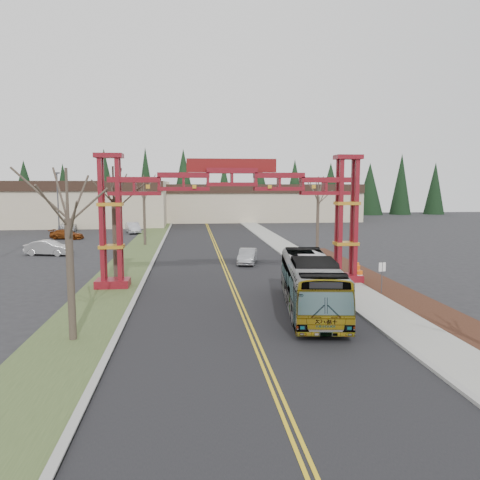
{
  "coord_description": "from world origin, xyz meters",
  "views": [
    {
      "loc": [
        -2.76,
        -13.41,
        6.85
      ],
      "look_at": [
        0.18,
        14.39,
        3.56
      ],
      "focal_mm": 35.0,
      "sensor_mm": 36.0,
      "label": 1
    }
  ],
  "objects": [
    {
      "name": "barrel_south",
      "position": [
        8.9,
        17.66,
        0.45
      ],
      "size": [
        0.49,
        0.49,
        0.91
      ],
      "color": "#E85A0C",
      "rests_on": "ground"
    },
    {
      "name": "silver_sedan",
      "position": [
        2.13,
        26.66,
        0.66
      ],
      "size": [
        2.25,
        4.23,
        1.32
      ],
      "primitive_type": "imported",
      "rotation": [
        0.0,
        0.0,
        -0.22
      ],
      "color": "#A5A8AD",
      "rests_on": "ground"
    },
    {
      "name": "road",
      "position": [
        0.0,
        25.0,
        0.01
      ],
      "size": [
        12.0,
        110.0,
        0.02
      ],
      "primitive_type": "cube",
      "color": "black",
      "rests_on": "ground"
    },
    {
      "name": "retail_building_west",
      "position": [
        -30.0,
        71.96,
        3.76
      ],
      "size": [
        46.0,
        22.3,
        7.5
      ],
      "color": "#BEB091",
      "rests_on": "ground"
    },
    {
      "name": "bare_tree_median_far",
      "position": [
        -8.0,
        40.4,
        5.97
      ],
      "size": [
        3.04,
        3.04,
        8.02
      ],
      "color": "#382D26",
      "rests_on": "ground"
    },
    {
      "name": "grass_median",
      "position": [
        -8.0,
        25.0,
        0.04
      ],
      "size": [
        4.0,
        110.0,
        0.08
      ],
      "primitive_type": "cube",
      "color": "#3A4D26",
      "rests_on": "ground"
    },
    {
      "name": "transit_bus",
      "position": [
        3.7,
        11.01,
        1.51
      ],
      "size": [
        3.94,
        11.06,
        3.01
      ],
      "primitive_type": "imported",
      "rotation": [
        0.0,
        0.0,
        -0.13
      ],
      "color": "#9A9CA1",
      "rests_on": "ground"
    },
    {
      "name": "bare_tree_median_mid",
      "position": [
        -8.0,
        19.44,
        5.86
      ],
      "size": [
        3.39,
        3.39,
        8.13
      ],
      "color": "#382D26",
      "rests_on": "ground"
    },
    {
      "name": "ground",
      "position": [
        0.0,
        0.0,
        0.0
      ],
      "size": [
        200.0,
        200.0,
        0.0
      ],
      "primitive_type": "plane",
      "color": "black",
      "rests_on": "ground"
    },
    {
      "name": "parked_car_far_a",
      "position": [
        -11.0,
        54.3,
        0.77
      ],
      "size": [
        2.86,
        4.93,
        1.54
      ],
      "primitive_type": "imported",
      "rotation": [
        0.0,
        0.0,
        0.28
      ],
      "color": "silver",
      "rests_on": "ground"
    },
    {
      "name": "lane_line_left",
      "position": [
        -0.12,
        25.0,
        0.03
      ],
      "size": [
        0.12,
        100.0,
        0.01
      ],
      "primitive_type": "cube",
      "color": "gold",
      "rests_on": "road"
    },
    {
      "name": "bare_tree_median_near",
      "position": [
        -8.0,
        7.25,
        5.38
      ],
      "size": [
        3.28,
        3.28,
        7.58
      ],
      "color": "#382D26",
      "rests_on": "ground"
    },
    {
      "name": "sidewalk_right",
      "position": [
        7.6,
        25.0,
        0.08
      ],
      "size": [
        2.6,
        110.0,
        0.14
      ],
      "primitive_type": "cube",
      "color": "gray",
      "rests_on": "ground"
    },
    {
      "name": "parked_car_mid_a",
      "position": [
        -18.48,
        47.68,
        0.62
      ],
      "size": [
        4.56,
        2.67,
        1.24
      ],
      "primitive_type": "imported",
      "rotation": [
        0.0,
        0.0,
        1.34
      ],
      "color": "brown",
      "rests_on": "ground"
    },
    {
      "name": "barrel_mid",
      "position": [
        9.14,
        18.94,
        0.54
      ],
      "size": [
        0.58,
        0.58,
        1.07
      ],
      "color": "#E85A0C",
      "rests_on": "ground"
    },
    {
      "name": "street_sign",
      "position": [
        9.08,
        14.22,
        1.48
      ],
      "size": [
        0.47,
        0.11,
        2.05
      ],
      "color": "#3F3F44",
      "rests_on": "ground"
    },
    {
      "name": "gateway_arch",
      "position": [
        0.0,
        18.0,
        5.98
      ],
      "size": [
        18.2,
        1.6,
        8.9
      ],
      "color": "#5C0C15",
      "rests_on": "ground"
    },
    {
      "name": "light_pole_far",
      "position": [
        -21.4,
        55.03,
        5.0
      ],
      "size": [
        0.75,
        0.38,
        8.65
      ],
      "color": "#3F3F44",
      "rests_on": "ground"
    },
    {
      "name": "curb_left",
      "position": [
        -6.15,
        25.0,
        0.07
      ],
      "size": [
        0.3,
        110.0,
        0.15
      ],
      "primitive_type": "cube",
      "color": "gray",
      "rests_on": "ground"
    },
    {
      "name": "bare_tree_right_far",
      "position": [
        10.0,
        32.61,
        5.66
      ],
      "size": [
        3.03,
        3.03,
        7.7
      ],
      "color": "#382D26",
      "rests_on": "ground"
    },
    {
      "name": "retail_building_east",
      "position": [
        10.0,
        79.95,
        3.51
      ],
      "size": [
        38.0,
        20.3,
        7.0
      ],
      "color": "#BEB091",
      "rests_on": "ground"
    },
    {
      "name": "lane_line_right",
      "position": [
        0.12,
        25.0,
        0.03
      ],
      "size": [
        0.12,
        100.0,
        0.01
      ],
      "primitive_type": "cube",
      "color": "gold",
      "rests_on": "road"
    },
    {
      "name": "parked_car_far_b",
      "position": [
        -21.03,
        58.18,
        0.73
      ],
      "size": [
        3.36,
        5.61,
        1.46
      ],
      "primitive_type": "imported",
      "rotation": [
        0.0,
        0.0,
        3.33
      ],
      "color": "white",
      "rests_on": "ground"
    },
    {
      "name": "parked_car_near_b",
      "position": [
        -16.66,
        33.65,
        0.74
      ],
      "size": [
        4.74,
        2.56,
        1.48
      ],
      "primitive_type": "imported",
      "rotation": [
        0.0,
        0.0,
        1.34
      ],
      "color": "#BABABA",
      "rests_on": "ground"
    },
    {
      "name": "curb_right",
      "position": [
        6.15,
        25.0,
        0.07
      ],
      "size": [
        0.3,
        110.0,
        0.15
      ],
      "primitive_type": "cube",
      "color": "gray",
      "rests_on": "ground"
    },
    {
      "name": "conifer_treeline",
      "position": [
        0.25,
        92.0,
        6.49
      ],
      "size": [
        116.1,
        5.6,
        13.0
      ],
      "color": "black",
      "rests_on": "ground"
    },
    {
      "name": "landscape_strip",
      "position": [
        10.2,
        10.0,
        0.06
      ],
      "size": [
        2.6,
        50.0,
        0.12
      ],
      "primitive_type": "cube",
      "color": "black",
      "rests_on": "ground"
    },
    {
      "name": "barrel_north",
      "position": [
        9.93,
        21.12,
        0.44
      ],
      "size": [
        0.48,
        0.48,
        0.88
      ],
      "color": "#E85A0C",
      "rests_on": "ground"
    }
  ]
}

